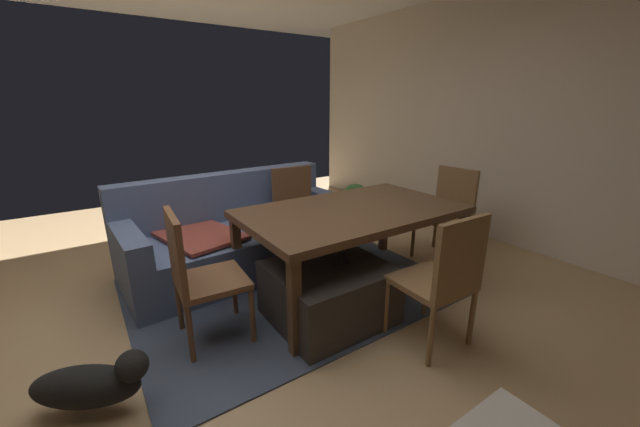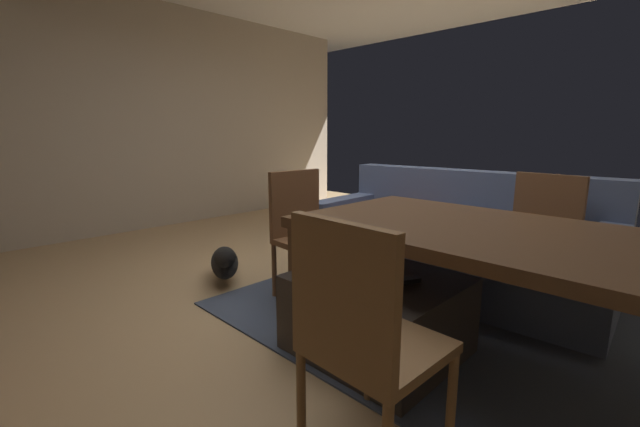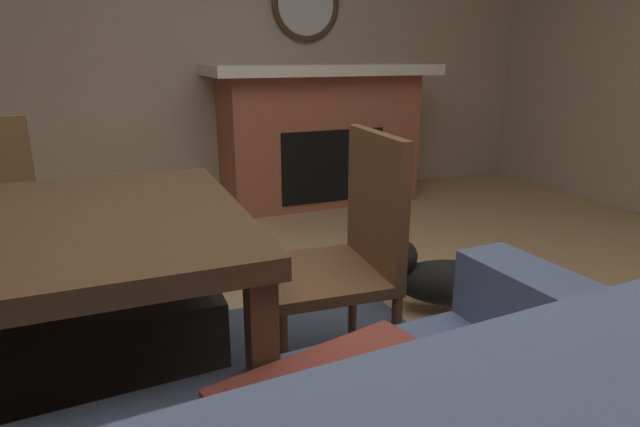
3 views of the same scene
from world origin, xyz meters
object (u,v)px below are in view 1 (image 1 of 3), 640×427
at_px(couch, 240,236).
at_px(dining_chair_west, 196,271).
at_px(ottoman_coffee_table, 329,293).
at_px(dining_chair_north, 297,207).
at_px(tv_remote, 343,258).
at_px(dining_chair_east, 449,208).
at_px(small_dog, 93,384).
at_px(dining_table, 352,216).
at_px(potted_plant, 355,201).
at_px(dining_chair_south, 444,275).

distance_m(couch, dining_chair_west, 1.21).
distance_m(ottoman_coffee_table, dining_chair_north, 1.30).
height_order(tv_remote, dining_chair_east, dining_chair_east).
xyz_separation_m(tv_remote, small_dog, (-1.67, -0.04, -0.27)).
height_order(couch, dining_chair_east, dining_chair_east).
bearing_deg(dining_table, ottoman_coffee_table, -148.22).
distance_m(couch, dining_table, 1.21).
bearing_deg(dining_chair_north, tv_remote, -103.46).
bearing_deg(potted_plant, tv_remote, -131.79).
bearing_deg(dining_chair_west, dining_table, -0.29).
relative_size(dining_chair_north, dining_chair_west, 1.00).
height_order(couch, tv_remote, couch).
distance_m(dining_chair_north, dining_chair_south, 1.86).
distance_m(dining_chair_north, small_dog, 2.32).
relative_size(couch, ottoman_coffee_table, 2.70).
xyz_separation_m(ottoman_coffee_table, dining_chair_south, (0.42, -0.67, 0.31)).
xyz_separation_m(couch, small_dog, (-1.33, -1.26, -0.14)).
height_order(dining_chair_north, potted_plant, dining_chair_north).
bearing_deg(potted_plant, couch, -166.22).
distance_m(ottoman_coffee_table, dining_chair_east, 1.76).
height_order(dining_chair_south, potted_plant, dining_chair_south).
distance_m(tv_remote, dining_chair_south, 0.75).
bearing_deg(dining_chair_west, dining_chair_east, 0.05).
height_order(dining_chair_west, potted_plant, dining_chair_west).
relative_size(potted_plant, small_dog, 0.88).
bearing_deg(tv_remote, dining_chair_west, -167.42).
bearing_deg(dining_table, tv_remote, -138.99).
height_order(tv_remote, dining_chair_south, dining_chair_south).
distance_m(couch, small_dog, 1.84).
height_order(dining_chair_east, dining_chair_west, same).
height_order(dining_chair_west, small_dog, dining_chair_west).
relative_size(couch, dining_chair_south, 2.40).
distance_m(couch, dining_chair_east, 2.15).
relative_size(dining_chair_north, potted_plant, 1.78).
bearing_deg(dining_table, dining_chair_south, -90.16).
xyz_separation_m(couch, ottoman_coffee_table, (0.18, -1.25, -0.09)).
relative_size(tv_remote, dining_chair_north, 0.17).
distance_m(ottoman_coffee_table, small_dog, 1.52).
height_order(dining_chair_south, small_dog, dining_chair_south).
bearing_deg(dining_table, dining_chair_west, 179.71).
bearing_deg(tv_remote, dining_chair_south, -42.99).
xyz_separation_m(dining_table, potted_plant, (1.22, 1.43, -0.39)).
bearing_deg(tv_remote, dining_chair_north, 102.45).
height_order(tv_remote, small_dog, tv_remote).
height_order(tv_remote, potted_plant, potted_plant).
xyz_separation_m(tv_remote, dining_chair_north, (0.28, 1.17, 0.08)).
bearing_deg(couch, dining_chair_north, -5.14).
bearing_deg(couch, dining_chair_west, -124.99).
relative_size(dining_chair_east, small_dog, 1.57).
bearing_deg(small_dog, dining_chair_south, -18.68).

